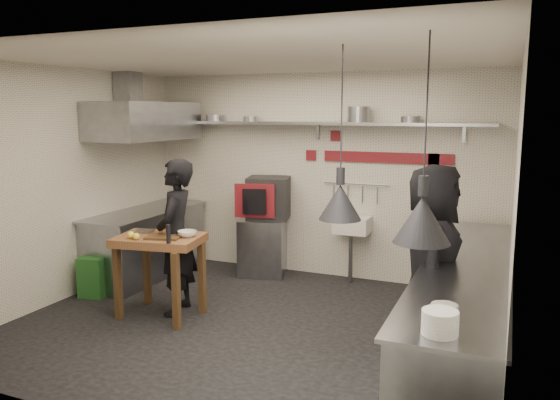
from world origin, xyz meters
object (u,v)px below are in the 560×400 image
at_px(oven_stand, 263,247).
at_px(combi_oven, 269,198).
at_px(prep_table, 160,276).
at_px(chef_left, 176,237).
at_px(chef_right, 432,260).
at_px(green_bin, 95,276).

xyz_separation_m(oven_stand, combi_oven, (0.07, 0.07, 0.69)).
bearing_deg(combi_oven, prep_table, -117.75).
relative_size(chef_left, chef_right, 0.98).
height_order(oven_stand, combi_oven, combi_oven).
height_order(green_bin, chef_left, chef_left).
bearing_deg(chef_right, oven_stand, 47.78).
relative_size(prep_table, chef_left, 0.52).
bearing_deg(green_bin, chef_left, -3.46).
bearing_deg(chef_left, green_bin, -109.87).
bearing_deg(green_bin, oven_stand, 46.85).
bearing_deg(chef_right, combi_oven, 45.99).
height_order(oven_stand, green_bin, oven_stand).
xyz_separation_m(combi_oven, prep_table, (-0.45, -1.96, -0.63)).
bearing_deg(oven_stand, chef_right, -47.98).
distance_m(combi_oven, chef_left, 1.83).
relative_size(combi_oven, prep_table, 0.63).
height_order(prep_table, chef_left, chef_left).
height_order(oven_stand, chef_left, chef_left).
bearing_deg(chef_right, green_bin, 80.94).
height_order(green_bin, prep_table, prep_table).
relative_size(green_bin, prep_table, 0.54).
bearing_deg(prep_table, oven_stand, 68.91).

